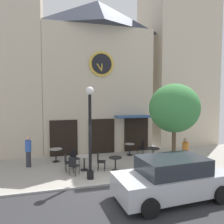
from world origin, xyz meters
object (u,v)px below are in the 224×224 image
(cafe_table_center, at_px, (84,160))
(parked_car_silver, at_px, (172,178))
(street_tree, at_px, (174,108))
(cafe_table_near_door, at_px, (56,152))
(cafe_chair_outer, at_px, (100,160))
(cafe_chair_by_entrance, at_px, (67,161))
(cafe_chair_facing_wall, at_px, (73,165))
(cafe_chair_facing_street, at_px, (141,147))
(cafe_table_leftmost, at_px, (153,151))
(cafe_chair_right_end, at_px, (74,157))
(cafe_table_center_left, at_px, (130,148))
(pedestrian_orange, at_px, (185,153))
(cafe_table_near_curb, at_px, (115,162))
(pedestrian_blue, at_px, (28,151))
(street_lamp, at_px, (90,133))

(cafe_table_center, bearing_deg, parked_car_silver, -55.52)
(cafe_table_center, distance_m, parked_car_silver, 4.81)
(street_tree, xyz_separation_m, parked_car_silver, (-1.62, -2.59, -2.44))
(cafe_table_near_door, xyz_separation_m, cafe_chair_outer, (2.16, -2.10, -0.03))
(cafe_chair_by_entrance, bearing_deg, parked_car_silver, -48.23)
(cafe_chair_facing_wall, bearing_deg, cafe_chair_facing_street, 29.20)
(cafe_chair_facing_street, bearing_deg, cafe_table_leftmost, -82.52)
(cafe_table_center, distance_m, cafe_chair_facing_wall, 0.87)
(cafe_chair_by_entrance, bearing_deg, cafe_chair_right_end, 60.32)
(street_tree, distance_m, cafe_table_center_left, 4.52)
(cafe_table_center_left, xyz_separation_m, cafe_chair_facing_wall, (-3.86, -2.69, 0.03))
(cafe_chair_facing_street, xyz_separation_m, cafe_chair_facing_wall, (-4.63, -2.59, 0.00))
(cafe_table_center, relative_size, parked_car_silver, 0.17)
(cafe_table_near_door, distance_m, pedestrian_orange, 7.19)
(cafe_table_center, relative_size, pedestrian_orange, 0.45)
(cafe_table_near_curb, xyz_separation_m, cafe_chair_by_entrance, (-2.35, 0.60, 0.04))
(pedestrian_blue, height_order, pedestrian_orange, same)
(cafe_table_leftmost, bearing_deg, cafe_chair_outer, -165.90)
(cafe_chair_by_entrance, relative_size, pedestrian_blue, 0.54)
(cafe_table_near_door, bearing_deg, street_lamp, -64.55)
(street_tree, relative_size, cafe_table_near_curb, 6.19)
(cafe_table_near_curb, relative_size, parked_car_silver, 0.16)
(street_lamp, relative_size, pedestrian_blue, 2.53)
(cafe_chair_facing_street, bearing_deg, cafe_chair_by_entrance, -158.18)
(cafe_table_center, height_order, parked_car_silver, parked_car_silver)
(cafe_table_center, bearing_deg, pedestrian_orange, -15.01)
(cafe_chair_facing_wall, bearing_deg, pedestrian_blue, 138.84)
(pedestrian_blue, xyz_separation_m, pedestrian_orange, (7.85, -2.67, 0.00))
(cafe_chair_right_end, bearing_deg, cafe_table_center_left, 20.23)
(cafe_table_center_left, height_order, cafe_chair_right_end, cafe_chair_right_end)
(cafe_table_leftmost, bearing_deg, cafe_table_center_left, 123.46)
(cafe_table_near_door, relative_size, cafe_chair_facing_wall, 0.85)
(cafe_table_leftmost, relative_size, cafe_chair_outer, 0.88)
(cafe_table_center, distance_m, cafe_chair_outer, 0.81)
(cafe_table_center, relative_size, cafe_chair_facing_street, 0.84)
(street_tree, bearing_deg, cafe_table_center, 162.44)
(street_tree, bearing_deg, cafe_table_leftmost, 93.95)
(cafe_table_center_left, bearing_deg, cafe_chair_outer, -136.95)
(cafe_table_near_door, xyz_separation_m, parked_car_silver, (4.10, -5.83, 0.21))
(street_lamp, relative_size, cafe_chair_outer, 4.70)
(cafe_table_near_door, height_order, cafe_chair_outer, cafe_chair_outer)
(cafe_table_near_curb, distance_m, cafe_chair_facing_wall, 2.12)
(street_lamp, relative_size, cafe_table_near_door, 5.52)
(cafe_table_near_door, distance_m, cafe_chair_facing_street, 5.40)
(street_tree, relative_size, cafe_table_near_door, 5.79)
(street_tree, relative_size, pedestrian_blue, 2.65)
(cafe_table_near_curb, relative_size, cafe_chair_by_entrance, 0.80)
(cafe_table_leftmost, height_order, cafe_chair_right_end, cafe_chair_right_end)
(cafe_table_leftmost, bearing_deg, pedestrian_orange, -67.17)
(street_lamp, height_order, parked_car_silver, street_lamp)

